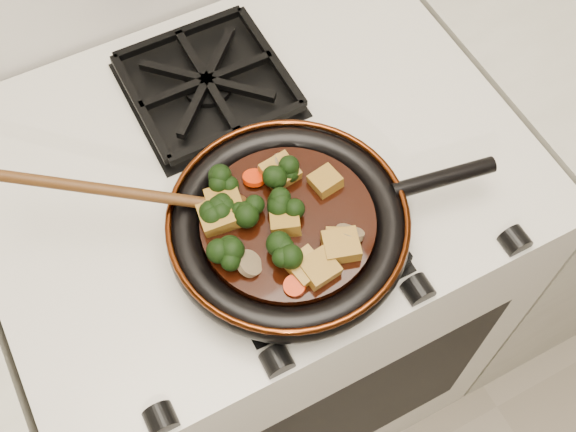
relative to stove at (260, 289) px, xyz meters
name	(u,v)px	position (x,y,z in m)	size (l,w,h in m)	color
stove	(260,289)	(0.00, 0.00, 0.00)	(0.76, 0.60, 0.90)	beige
burner_grate_front	(296,233)	(0.00, -0.14, 0.46)	(0.23, 0.23, 0.03)	black
burner_grate_back	(207,84)	(0.00, 0.14, 0.46)	(0.23, 0.23, 0.03)	black
skillet	(290,226)	(-0.01, -0.14, 0.49)	(0.43, 0.31, 0.05)	black
braising_sauce	(288,224)	(-0.01, -0.14, 0.50)	(0.22, 0.22, 0.02)	black
tofu_cube_0	(319,269)	(-0.01, -0.22, 0.52)	(0.04, 0.04, 0.02)	olive
tofu_cube_1	(224,204)	(-0.07, -0.09, 0.52)	(0.04, 0.04, 0.02)	olive
tofu_cube_2	(285,220)	(-0.02, -0.14, 0.52)	(0.04, 0.04, 0.02)	olive
tofu_cube_3	(305,267)	(-0.03, -0.21, 0.52)	(0.04, 0.04, 0.02)	olive
tofu_cube_4	(341,246)	(0.02, -0.21, 0.52)	(0.04, 0.04, 0.02)	olive
tofu_cube_5	(325,181)	(0.05, -0.12, 0.52)	(0.03, 0.03, 0.02)	olive
tofu_cube_6	(218,216)	(-0.09, -0.10, 0.52)	(0.04, 0.04, 0.02)	olive
tofu_cube_7	(280,173)	(0.01, -0.08, 0.52)	(0.04, 0.04, 0.02)	olive
tofu_cube_8	(341,242)	(0.03, -0.20, 0.52)	(0.04, 0.03, 0.02)	olive
broccoli_floret_0	(218,214)	(-0.09, -0.10, 0.52)	(0.06, 0.06, 0.05)	black
broccoli_floret_1	(219,213)	(-0.09, -0.10, 0.52)	(0.06, 0.06, 0.05)	black
broccoli_floret_2	(245,208)	(-0.06, -0.11, 0.52)	(0.06, 0.06, 0.05)	black
broccoli_floret_3	(281,172)	(0.01, -0.08, 0.52)	(0.06, 0.06, 0.05)	black
broccoli_floret_4	(230,259)	(-0.10, -0.16, 0.52)	(0.06, 0.06, 0.06)	black
broccoli_floret_5	(285,255)	(-0.04, -0.19, 0.52)	(0.06, 0.06, 0.06)	black
broccoli_floret_6	(228,183)	(-0.06, -0.06, 0.52)	(0.06, 0.06, 0.05)	black
broccoli_floret_7	(289,208)	(-0.01, -0.13, 0.52)	(0.06, 0.06, 0.05)	black
carrot_coin_0	(295,286)	(-0.05, -0.23, 0.51)	(0.03, 0.03, 0.01)	red
carrot_coin_1	(240,212)	(-0.06, -0.11, 0.51)	(0.03, 0.03, 0.01)	red
carrot_coin_2	(254,178)	(-0.02, -0.07, 0.51)	(0.03, 0.03, 0.01)	red
carrot_coin_3	(286,221)	(-0.02, -0.14, 0.51)	(0.03, 0.03, 0.01)	red
mushroom_slice_0	(282,165)	(0.02, -0.07, 0.52)	(0.03, 0.03, 0.01)	brown
mushroom_slice_1	(249,264)	(-0.08, -0.18, 0.52)	(0.03, 0.03, 0.01)	brown
mushroom_slice_2	(350,233)	(0.04, -0.20, 0.52)	(0.04, 0.04, 0.01)	brown
wooden_spoon	(160,197)	(-0.14, -0.05, 0.53)	(0.16, 0.11, 0.28)	#48290F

